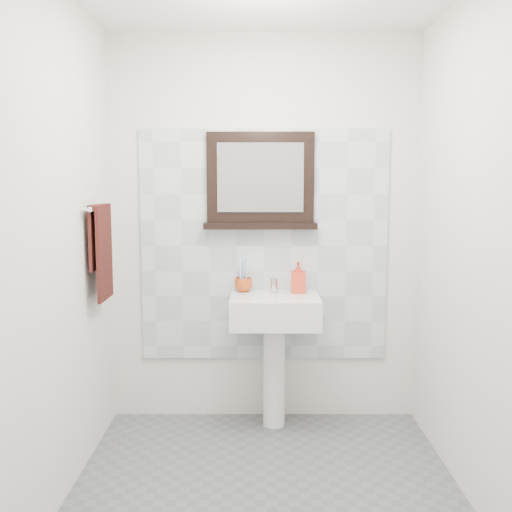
{
  "coord_description": "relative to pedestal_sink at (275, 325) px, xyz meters",
  "views": [
    {
      "loc": [
        -0.05,
        -2.79,
        1.57
      ],
      "look_at": [
        -0.05,
        0.55,
        1.15
      ],
      "focal_mm": 42.0,
      "sensor_mm": 36.0,
      "label": 1
    }
  ],
  "objects": [
    {
      "name": "left_wall",
      "position": [
        -1.06,
        -0.87,
        0.57
      ],
      "size": [
        0.01,
        2.2,
        2.5
      ],
      "primitive_type": "cube",
      "color": "silver",
      "rests_on": "ground"
    },
    {
      "name": "soap_dispenser",
      "position": [
        0.15,
        0.1,
        0.29
      ],
      "size": [
        0.09,
        0.1,
        0.2
      ],
      "primitive_type": "imported",
      "rotation": [
        0.0,
        0.0,
        -0.03
      ],
      "color": "red",
      "rests_on": "pedestal_sink"
    },
    {
      "name": "framed_mirror",
      "position": [
        -0.09,
        0.19,
        0.88
      ],
      "size": [
        0.72,
        0.11,
        0.61
      ],
      "color": "black",
      "rests_on": "back_wall"
    },
    {
      "name": "towel_bar",
      "position": [
        -1.01,
        -0.25,
        0.74
      ],
      "size": [
        0.07,
        0.4,
        0.03
      ],
      "color": "silver",
      "rests_on": "left_wall"
    },
    {
      "name": "hand_towel",
      "position": [
        -1.01,
        -0.25,
        0.53
      ],
      "size": [
        0.06,
        0.3,
        0.55
      ],
      "color": "#33110E",
      "rests_on": "towel_bar"
    },
    {
      "name": "pedestal_sink",
      "position": [
        0.0,
        0.0,
        0.0
      ],
      "size": [
        0.55,
        0.44,
        0.96
      ],
      "color": "white",
      "rests_on": "ground"
    },
    {
      "name": "toothbrushes",
      "position": [
        -0.2,
        0.14,
        0.31
      ],
      "size": [
        0.05,
        0.04,
        0.21
      ],
      "color": "white",
      "rests_on": "toothbrush_cup"
    },
    {
      "name": "front_wall",
      "position": [
        -0.06,
        -1.97,
        0.57
      ],
      "size": [
        2.0,
        0.01,
        2.5
      ],
      "primitive_type": "cube",
      "color": "silver",
      "rests_on": "ground"
    },
    {
      "name": "right_wall",
      "position": [
        0.94,
        -0.87,
        0.57
      ],
      "size": [
        0.01,
        2.2,
        2.5
      ],
      "primitive_type": "cube",
      "color": "silver",
      "rests_on": "ground"
    },
    {
      "name": "splashback",
      "position": [
        -0.06,
        0.21,
        0.47
      ],
      "size": [
        1.6,
        0.02,
        1.5
      ],
      "primitive_type": "cube",
      "color": "silver",
      "rests_on": "back_wall"
    },
    {
      "name": "toothbrush_cup",
      "position": [
        -0.2,
        0.14,
        0.23
      ],
      "size": [
        0.15,
        0.15,
        0.09
      ],
      "primitive_type": "imported",
      "rotation": [
        0.0,
        0.0,
        0.33
      ],
      "color": "#B94415",
      "rests_on": "pedestal_sink"
    },
    {
      "name": "floor",
      "position": [
        -0.06,
        -0.87,
        -0.68
      ],
      "size": [
        2.0,
        2.2,
        0.01
      ],
      "primitive_type": "cube",
      "color": "#5B5D60",
      "rests_on": "ground"
    },
    {
      "name": "back_wall",
      "position": [
        -0.06,
        0.23,
        0.57
      ],
      "size": [
        2.0,
        0.01,
        2.5
      ],
      "primitive_type": "cube",
      "color": "silver",
      "rests_on": "ground"
    }
  ]
}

